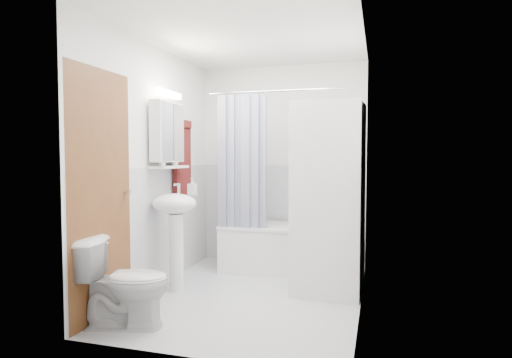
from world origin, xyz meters
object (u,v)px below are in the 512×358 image
(bathtub, at_px, (283,246))
(washer_dryer, at_px, (329,198))
(toilet, at_px, (125,283))
(sink, at_px, (175,219))

(bathtub, xyz_separation_m, washer_dryer, (0.58, -0.59, 0.62))
(bathtub, distance_m, toilet, 2.06)
(bathtub, xyz_separation_m, toilet, (-0.82, -1.89, 0.05))
(sink, relative_size, toilet, 1.51)
(bathtub, height_order, washer_dryer, washer_dryer)
(washer_dryer, relative_size, toilet, 2.62)
(toilet, bearing_deg, bathtub, -37.92)
(sink, bearing_deg, washer_dryer, 15.12)
(bathtub, distance_m, sink, 1.36)
(bathtub, relative_size, sink, 1.32)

